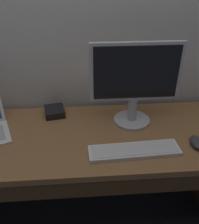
# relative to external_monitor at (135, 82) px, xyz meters

# --- Properties ---
(ground_plane) EXTENTS (14.00, 14.00, 0.00)m
(ground_plane) POSITION_rel_external_monitor_xyz_m (-0.33, -0.10, -0.99)
(ground_plane) COLOR #2D333D
(desk) EXTENTS (1.79, 0.61, 0.74)m
(desk) POSITION_rel_external_monitor_xyz_m (-0.33, -0.12, -0.41)
(desk) COLOR olive
(desk) RESTS_ON ground
(external_monitor) EXTENTS (0.48, 0.21, 0.47)m
(external_monitor) POSITION_rel_external_monitor_xyz_m (0.00, 0.00, 0.00)
(external_monitor) COLOR #B7B7BC
(external_monitor) RESTS_ON desk
(wired_keyboard) EXTENTS (0.45, 0.13, 0.02)m
(wired_keyboard) POSITION_rel_external_monitor_xyz_m (-0.04, -0.26, -0.24)
(wired_keyboard) COLOR white
(wired_keyboard) RESTS_ON desk
(computer_mouse) EXTENTS (0.07, 0.11, 0.04)m
(computer_mouse) POSITION_rel_external_monitor_xyz_m (0.28, -0.23, -0.24)
(computer_mouse) COLOR #38383D
(computer_mouse) RESTS_ON desk
(external_drive_box) EXTENTS (0.13, 0.15, 0.04)m
(external_drive_box) POSITION_rel_external_monitor_xyz_m (-0.45, 0.12, -0.24)
(external_drive_box) COLOR black
(external_drive_box) RESTS_ON desk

